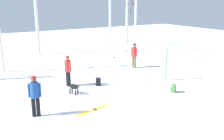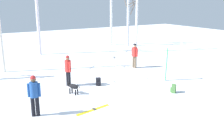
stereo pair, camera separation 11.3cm
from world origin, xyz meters
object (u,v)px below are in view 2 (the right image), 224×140
(person_0, at_px, (135,54))
(ski_pair_lying_0, at_px, (93,110))
(dog, at_px, (73,87))
(birch_tree_2, at_px, (37,6))
(birch_tree_5, at_px, (128,19))
(person_1, at_px, (68,69))
(water_bottle_0, at_px, (147,80))
(ski_poles_0, at_px, (114,69))
(backpack_1, at_px, (173,89))
(person_2, at_px, (34,93))
(ski_pair_planted_0, at_px, (167,65))
(birch_tree_4, at_px, (111,5))
(birch_tree_3, at_px, (137,14))
(backpack_0, at_px, (98,82))

(person_0, bearing_deg, ski_pair_lying_0, -139.03)
(dog, relative_size, ski_pair_lying_0, 0.49)
(birch_tree_2, height_order, birch_tree_5, birch_tree_2)
(person_1, xyz_separation_m, water_bottle_0, (4.13, -1.71, -0.86))
(dog, relative_size, ski_poles_0, 0.55)
(ski_poles_0, xyz_separation_m, backpack_1, (1.71, -2.95, -0.60))
(water_bottle_0, bearing_deg, dog, 174.88)
(person_1, height_order, dog, person_1)
(person_2, distance_m, ski_pair_planted_0, 7.86)
(person_0, xyz_separation_m, dog, (-5.70, -2.69, -0.59))
(dog, distance_m, birch_tree_2, 11.39)
(dog, height_order, water_bottle_0, dog)
(birch_tree_2, height_order, birch_tree_4, birch_tree_2)
(birch_tree_3, xyz_separation_m, birch_tree_4, (0.09, 4.51, 0.67))
(ski_pair_lying_0, distance_m, birch_tree_3, 13.69)
(person_0, xyz_separation_m, ski_pair_planted_0, (-0.19, -3.41, -0.02))
(dog, bearing_deg, ski_pair_lying_0, -90.68)
(person_2, relative_size, dog, 2.04)
(birch_tree_3, distance_m, birch_tree_4, 4.56)
(birch_tree_4, bearing_deg, birch_tree_5, -52.72)
(ski_pair_planted_0, distance_m, birch_tree_2, 12.52)
(backpack_0, height_order, backpack_1, same)
(birch_tree_5, bearing_deg, ski_pair_planted_0, -113.77)
(ski_poles_0, bearing_deg, backpack_1, -59.96)
(person_2, height_order, backpack_1, person_2)
(birch_tree_5, bearing_deg, person_2, -136.73)
(backpack_1, height_order, birch_tree_3, birch_tree_3)
(person_1, relative_size, birch_tree_2, 0.21)
(water_bottle_0, bearing_deg, birch_tree_3, 58.23)
(dog, xyz_separation_m, birch_tree_2, (1.38, 10.67, 3.73))
(backpack_0, relative_size, water_bottle_0, 1.72)
(person_1, distance_m, ski_pair_planted_0, 5.61)
(birch_tree_3, bearing_deg, ski_pair_lying_0, -133.87)
(ski_poles_0, bearing_deg, water_bottle_0, -28.35)
(dog, distance_m, birch_tree_3, 12.08)
(person_2, height_order, ski_pair_lying_0, person_2)
(person_0, height_order, ski_poles_0, person_0)
(birch_tree_2, relative_size, birch_tree_5, 1.52)
(ski_poles_0, bearing_deg, person_2, -157.26)
(person_1, distance_m, person_2, 3.89)
(birch_tree_4, bearing_deg, person_0, -111.35)
(person_1, relative_size, birch_tree_3, 0.26)
(water_bottle_0, height_order, birch_tree_2, birch_tree_2)
(dog, distance_m, backpack_0, 1.80)
(backpack_0, height_order, birch_tree_2, birch_tree_2)
(water_bottle_0, relative_size, birch_tree_3, 0.04)
(birch_tree_5, bearing_deg, dog, -135.13)
(person_1, bearing_deg, birch_tree_5, 41.77)
(ski_pair_lying_0, height_order, birch_tree_5, birch_tree_5)
(person_1, relative_size, person_2, 1.00)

